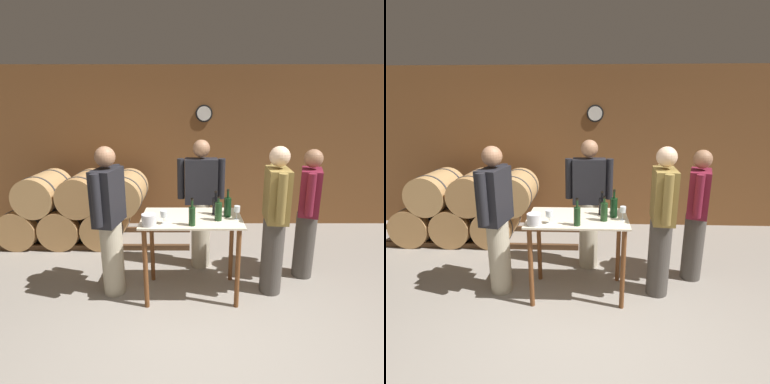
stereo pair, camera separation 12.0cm
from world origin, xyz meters
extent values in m
plane|color=gray|center=(0.00, 0.00, 0.00)|extent=(14.00, 14.00, 0.00)
cube|color=brown|center=(0.00, 2.99, 1.35)|extent=(8.40, 0.05, 2.70)
cylinder|color=black|center=(0.06, 2.95, 1.94)|extent=(0.28, 0.03, 0.28)
cylinder|color=white|center=(0.06, 2.94, 1.94)|extent=(0.23, 0.01, 0.23)
cube|color=#4C331E|center=(-2.08, 1.91, 0.04)|extent=(3.81, 0.06, 0.08)
cube|color=#4C331E|center=(-2.08, 2.58, 0.04)|extent=(3.81, 0.06, 0.08)
cylinder|color=#AD7F4C|center=(-2.69, 2.24, 0.29)|extent=(0.59, 0.84, 0.59)
cylinder|color=#38383D|center=(-2.69, 1.99, 0.29)|extent=(0.60, 0.03, 0.60)
cylinder|color=#38383D|center=(-2.69, 2.49, 0.29)|extent=(0.60, 0.03, 0.60)
cylinder|color=#AD7F4C|center=(-2.08, 2.24, 0.29)|extent=(0.59, 0.84, 0.59)
cylinder|color=#38383D|center=(-2.08, 1.99, 0.29)|extent=(0.60, 0.03, 0.60)
cylinder|color=#38383D|center=(-2.08, 2.49, 0.29)|extent=(0.60, 0.03, 0.60)
cylinder|color=#AD7F4C|center=(-1.46, 2.24, 0.29)|extent=(0.59, 0.84, 0.59)
cylinder|color=#38383D|center=(-1.46, 1.99, 0.29)|extent=(0.60, 0.03, 0.60)
cylinder|color=#38383D|center=(-1.46, 2.49, 0.29)|extent=(0.60, 0.03, 0.60)
cylinder|color=tan|center=(-2.38, 2.24, 0.79)|extent=(0.59, 0.84, 0.59)
cylinder|color=#38383D|center=(-2.38, 1.99, 0.79)|extent=(0.60, 0.03, 0.60)
cylinder|color=#38383D|center=(-2.38, 2.49, 0.79)|extent=(0.60, 0.03, 0.60)
cylinder|color=#AD7F4C|center=(-1.77, 2.24, 0.79)|extent=(0.59, 0.84, 0.59)
cylinder|color=#38383D|center=(-1.77, 1.99, 0.79)|extent=(0.60, 0.03, 0.60)
cylinder|color=#38383D|center=(-1.77, 2.49, 0.79)|extent=(0.60, 0.03, 0.60)
cylinder|color=tan|center=(-1.15, 2.24, 0.79)|extent=(0.59, 0.84, 0.59)
cylinder|color=#38383D|center=(-1.15, 1.99, 0.79)|extent=(0.60, 0.03, 0.60)
cylinder|color=#38383D|center=(-1.15, 2.49, 0.79)|extent=(0.60, 0.03, 0.60)
cube|color=beige|center=(-0.14, 0.84, 0.90)|extent=(1.06, 0.64, 0.02)
cylinder|color=brown|center=(-0.61, 0.58, 0.44)|extent=(0.05, 0.05, 0.89)
cylinder|color=brown|center=(0.33, 0.58, 0.44)|extent=(0.05, 0.05, 0.89)
cylinder|color=brown|center=(-0.61, 1.10, 0.44)|extent=(0.05, 0.05, 0.89)
cylinder|color=brown|center=(0.33, 1.10, 0.44)|extent=(0.05, 0.05, 0.89)
cylinder|color=#193819|center=(-0.13, 0.61, 1.00)|extent=(0.07, 0.07, 0.19)
cylinder|color=#193819|center=(-0.13, 0.61, 1.14)|extent=(0.02, 0.02, 0.09)
cylinder|color=black|center=(-0.13, 0.61, 1.18)|extent=(0.03, 0.03, 0.02)
cylinder|color=black|center=(0.12, 0.94, 1.00)|extent=(0.07, 0.07, 0.18)
cylinder|color=black|center=(0.12, 0.94, 1.13)|extent=(0.02, 0.02, 0.08)
cylinder|color=black|center=(0.12, 0.94, 1.16)|extent=(0.03, 0.03, 0.02)
cylinder|color=#193819|center=(0.14, 0.75, 1.00)|extent=(0.07, 0.07, 0.19)
cylinder|color=#193819|center=(0.14, 0.75, 1.13)|extent=(0.02, 0.02, 0.07)
cylinder|color=black|center=(0.14, 0.75, 1.16)|extent=(0.03, 0.03, 0.02)
cylinder|color=black|center=(0.24, 0.87, 1.01)|extent=(0.08, 0.08, 0.21)
cylinder|color=black|center=(0.24, 0.87, 1.16)|extent=(0.02, 0.02, 0.10)
cylinder|color=black|center=(0.24, 0.87, 1.20)|extent=(0.03, 0.03, 0.02)
cylinder|color=silver|center=(-0.42, 0.66, 0.91)|extent=(0.06, 0.06, 0.00)
cylinder|color=silver|center=(-0.42, 0.66, 0.95)|extent=(0.01, 0.01, 0.07)
cylinder|color=silver|center=(-0.42, 0.66, 1.01)|extent=(0.07, 0.07, 0.06)
cylinder|color=silver|center=(0.33, 0.78, 0.91)|extent=(0.06, 0.06, 0.00)
cylinder|color=silver|center=(0.33, 0.78, 0.95)|extent=(0.01, 0.01, 0.08)
cylinder|color=silver|center=(0.33, 0.78, 1.02)|extent=(0.06, 0.06, 0.06)
cylinder|color=silver|center=(-0.56, 0.61, 0.97)|extent=(0.15, 0.15, 0.12)
cylinder|color=#B7AD93|center=(-0.02, 1.46, 0.44)|extent=(0.24, 0.24, 0.88)
cube|color=black|center=(-0.02, 1.46, 1.16)|extent=(0.40, 0.22, 0.56)
sphere|color=#9E7051|center=(-0.02, 1.46, 1.56)|extent=(0.21, 0.21, 0.21)
cylinder|color=black|center=(0.23, 1.46, 1.18)|extent=(0.09, 0.09, 0.50)
cylinder|color=black|center=(-0.27, 1.46, 1.18)|extent=(0.09, 0.09, 0.50)
cylinder|color=#4C4742|center=(0.76, 0.87, 0.43)|extent=(0.24, 0.24, 0.87)
cube|color=olive|center=(0.76, 0.87, 1.15)|extent=(0.25, 0.42, 0.56)
sphere|color=beige|center=(0.76, 0.87, 1.55)|extent=(0.21, 0.21, 0.21)
cylinder|color=olive|center=(0.78, 1.12, 1.18)|extent=(0.09, 0.09, 0.50)
cylinder|color=olive|center=(0.73, 0.62, 1.18)|extent=(0.09, 0.09, 0.50)
cylinder|color=#4C4742|center=(1.24, 1.21, 0.41)|extent=(0.24, 0.24, 0.82)
cube|color=maroon|center=(1.24, 1.21, 1.09)|extent=(0.34, 0.45, 0.53)
sphere|color=#9E7051|center=(1.24, 1.21, 1.48)|extent=(0.21, 0.21, 0.21)
cylinder|color=maroon|center=(1.33, 1.45, 1.11)|extent=(0.09, 0.09, 0.48)
cylinder|color=maroon|center=(1.16, 0.98, 1.11)|extent=(0.09, 0.09, 0.48)
cylinder|color=#B7AD93|center=(-1.01, 0.85, 0.42)|extent=(0.24, 0.24, 0.84)
cube|color=black|center=(-1.01, 0.85, 1.13)|extent=(0.29, 0.43, 0.59)
sphere|color=#9E7051|center=(-1.01, 0.85, 1.55)|extent=(0.21, 0.21, 0.21)
cylinder|color=black|center=(-1.06, 0.60, 1.16)|extent=(0.09, 0.09, 0.53)
cylinder|color=black|center=(-0.97, 1.10, 1.16)|extent=(0.09, 0.09, 0.53)
camera|label=1|loc=(-0.13, -2.14, 2.02)|focal=28.00mm
camera|label=2|loc=(-0.02, -2.14, 2.02)|focal=28.00mm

